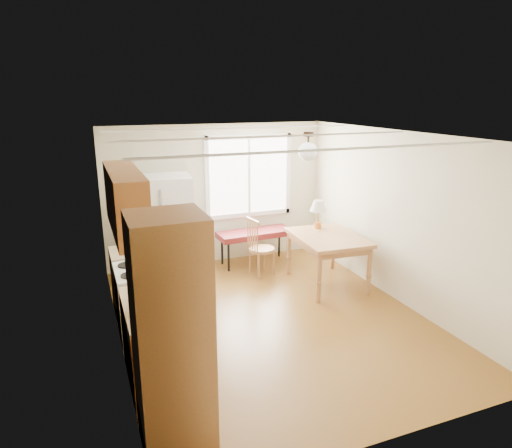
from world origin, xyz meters
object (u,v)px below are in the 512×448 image
refrigerator (170,229)px  bench (255,234)px  chair (257,243)px  dining_table (328,242)px

refrigerator → bench: size_ratio=1.28×
chair → dining_table: bearing=-48.6°
dining_table → refrigerator: bearing=158.3°
bench → refrigerator: bearing=-174.8°
bench → chair: 0.55m
dining_table → chair: (-0.91, 0.76, -0.15)m
refrigerator → chair: bearing=-7.1°
bench → chair: bearing=-110.5°
bench → dining_table: (0.75, -1.29, 0.16)m
dining_table → chair: size_ratio=1.37×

